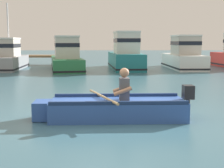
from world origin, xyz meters
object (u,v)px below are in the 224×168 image
moored_boat_grey (8,58)px  moored_boat_teal (124,55)px  moored_boat_green (65,57)px  moored_boat_white (183,56)px  rowboat_with_person (114,108)px

moored_boat_grey → moored_boat_teal: (7.61, 0.26, 0.15)m
moored_boat_green → moored_boat_white: moored_boat_white is taller
moored_boat_green → moored_boat_teal: (3.87, 0.37, 0.12)m
rowboat_with_person → moored_boat_teal: (0.83, 13.65, 0.65)m
rowboat_with_person → moored_boat_teal: bearing=86.5°
rowboat_with_person → moored_boat_white: (4.74, 13.94, 0.57)m
moored_boat_white → rowboat_with_person: bearing=-108.8°
moored_boat_white → moored_boat_grey: bearing=-177.3°
moored_boat_grey → moored_boat_white: bearing=2.7°
rowboat_with_person → moored_boat_grey: size_ratio=0.70×
moored_boat_green → moored_boat_teal: bearing=5.5°
moored_boat_grey → moored_boat_teal: 7.62m
moored_boat_grey → moored_boat_teal: bearing=1.9°
moored_boat_grey → moored_boat_teal: moored_boat_grey is taller
moored_boat_teal → rowboat_with_person: bearing=-93.5°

